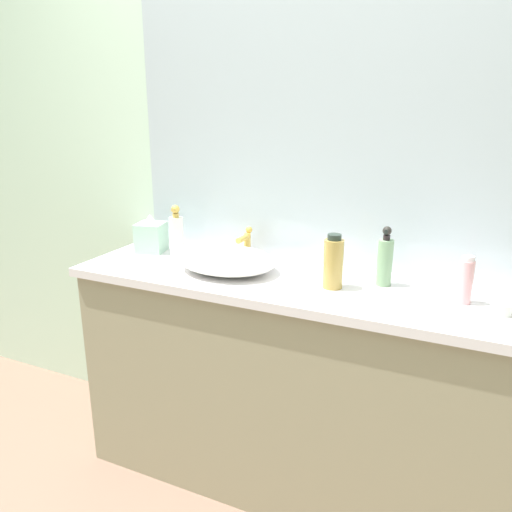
# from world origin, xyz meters

# --- Properties ---
(bathroom_wall_rear) EXTENTS (6.00, 0.06, 2.60)m
(bathroom_wall_rear) POSITION_xyz_m (0.00, 0.73, 1.30)
(bathroom_wall_rear) COLOR silver
(bathroom_wall_rear) RESTS_ON ground
(vanity_counter) EXTENTS (1.71, 0.50, 0.91)m
(vanity_counter) POSITION_xyz_m (0.09, 0.44, 0.46)
(vanity_counter) COLOR gray
(vanity_counter) RESTS_ON ground
(wall_mirror_panel) EXTENTS (1.57, 0.01, 1.16)m
(wall_mirror_panel) POSITION_xyz_m (0.09, 0.69, 1.49)
(wall_mirror_panel) COLOR #B2BCC6
(wall_mirror_panel) RESTS_ON vanity_counter
(sink_basin) EXTENTS (0.40, 0.31, 0.09)m
(sink_basin) POSITION_xyz_m (-0.17, 0.42, 0.96)
(sink_basin) COLOR white
(sink_basin) RESTS_ON vanity_counter
(faucet) EXTENTS (0.03, 0.12, 0.14)m
(faucet) POSITION_xyz_m (-0.17, 0.60, 0.99)
(faucet) COLOR gold
(faucet) RESTS_ON vanity_counter
(soap_dispenser) EXTENTS (0.05, 0.05, 0.22)m
(soap_dispenser) POSITION_xyz_m (0.42, 0.52, 1.01)
(soap_dispenser) COLOR #7BA278
(soap_dispenser) RESTS_ON vanity_counter
(lotion_bottle) EXTENTS (0.07, 0.07, 0.20)m
(lotion_bottle) POSITION_xyz_m (0.26, 0.42, 1.01)
(lotion_bottle) COLOR #B59347
(lotion_bottle) RESTS_ON vanity_counter
(perfume_bottle) EXTENTS (0.06, 0.06, 0.22)m
(perfume_bottle) POSITION_xyz_m (-0.46, 0.52, 1.01)
(perfume_bottle) COLOR white
(perfume_bottle) RESTS_ON vanity_counter
(spray_can) EXTENTS (0.05, 0.05, 0.16)m
(spray_can) POSITION_xyz_m (0.70, 0.46, 0.99)
(spray_can) COLOR pink
(spray_can) RESTS_ON vanity_counter
(tissue_box) EXTENTS (0.14, 0.14, 0.17)m
(tissue_box) POSITION_xyz_m (-0.61, 0.53, 0.99)
(tissue_box) COLOR #ACD4BB
(tissue_box) RESTS_ON vanity_counter
(candle_jar) EXTENTS (0.06, 0.06, 0.04)m
(candle_jar) POSITION_xyz_m (0.81, 0.41, 0.93)
(candle_jar) COLOR silver
(candle_jar) RESTS_ON vanity_counter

